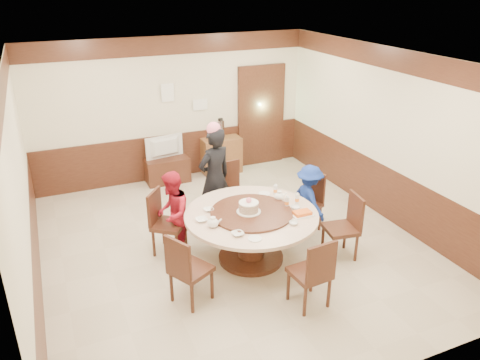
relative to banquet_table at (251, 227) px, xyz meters
name	(u,v)px	position (x,y,z in m)	size (l,w,h in m)	color
room	(232,180)	(-0.09, 0.49, 0.55)	(6.00, 6.04, 2.84)	#C3B59C
banquet_table	(251,227)	(0.00, 0.00, 0.00)	(1.89, 1.89, 0.78)	#412014
chair_0	(305,212)	(1.17, 0.45, -0.23)	(0.57, 0.56, 0.97)	#412014
chair_1	(233,201)	(0.26, 1.29, -0.23)	(0.48, 0.49, 0.97)	#412014
chair_2	(168,233)	(-1.04, 0.68, -0.23)	(0.62, 0.62, 0.97)	#412014
chair_3	(190,280)	(-1.10, -0.56, -0.23)	(0.60, 0.59, 0.97)	#412014
chair_4	(310,284)	(0.24, -1.22, -0.23)	(0.47, 0.48, 0.97)	#412014
chair_5	(341,238)	(1.24, -0.44, -0.23)	(0.51, 0.50, 0.97)	#412014
person_standing	(215,178)	(-0.10, 1.19, 0.30)	(0.61, 0.40, 1.67)	black
person_red	(173,213)	(-0.96, 0.65, 0.10)	(0.62, 0.48, 1.27)	#AF172A
person_blue	(309,200)	(1.16, 0.36, 0.04)	(0.74, 0.43, 1.15)	navy
birthday_cake	(249,207)	(-0.04, 0.00, 0.32)	(0.34, 0.34, 0.22)	white
teapot_left	(213,223)	(-0.63, -0.15, 0.28)	(0.17, 0.15, 0.13)	white
teapot_right	(279,196)	(0.56, 0.22, 0.28)	(0.17, 0.15, 0.13)	white
bowl_0	(209,210)	(-0.52, 0.31, 0.23)	(0.14, 0.14, 0.03)	white
bowl_1	(293,223)	(0.38, -0.51, 0.24)	(0.12, 0.12, 0.04)	white
bowl_2	(238,234)	(-0.41, -0.48, 0.24)	(0.16, 0.16, 0.04)	white
bowl_3	(295,208)	(0.63, -0.13, 0.24)	(0.14, 0.14, 0.04)	white
bowl_4	(202,220)	(-0.72, 0.06, 0.24)	(0.16, 0.16, 0.04)	white
saucer_near	(255,239)	(-0.25, -0.65, 0.22)	(0.18, 0.18, 0.01)	white
saucer_far	(264,194)	(0.45, 0.50, 0.22)	(0.18, 0.18, 0.01)	white
shrimp_platter	(302,214)	(0.62, -0.34, 0.24)	(0.30, 0.20, 0.06)	white
bottle_0	(287,202)	(0.55, -0.03, 0.30)	(0.06, 0.06, 0.16)	white
bottle_1	(297,199)	(0.73, 0.00, 0.30)	(0.06, 0.06, 0.16)	white
bottle_2	(275,190)	(0.59, 0.41, 0.30)	(0.06, 0.06, 0.16)	white
tv_stand	(167,170)	(-0.36, 3.22, -0.28)	(0.85, 0.45, 0.50)	#412014
television	(166,148)	(-0.36, 3.22, 0.19)	(0.77, 0.10, 0.45)	gray
side_cabinet	(221,155)	(0.82, 3.25, -0.16)	(0.80, 0.40, 0.75)	brown
thermos	(221,129)	(0.81, 3.25, 0.41)	(0.15, 0.15, 0.38)	silver
notice_left	(168,93)	(-0.20, 3.43, 1.22)	(0.25, 0.00, 0.35)	white
notice_right	(200,105)	(0.45, 3.43, 0.92)	(0.30, 0.00, 0.22)	white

